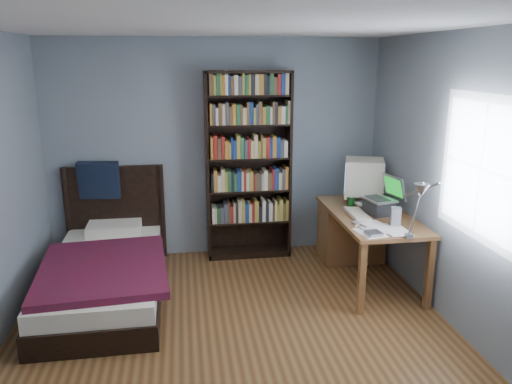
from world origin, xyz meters
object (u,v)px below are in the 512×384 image
desk (355,230)px  desk_lamp (420,196)px  keyboard (357,214)px  soda_can (351,202)px  bookshelf (248,166)px  speaker (396,217)px  crt_monitor (363,177)px  laptop (380,203)px  bed (106,270)px

desk → desk_lamp: bearing=-91.8°
keyboard → soda_can: bearing=86.3°
desk → bookshelf: bearing=157.9°
keyboard → bookshelf: 1.39m
desk_lamp → speaker: (0.14, 0.71, -0.41)m
crt_monitor → desk_lamp: 1.57m
desk → crt_monitor: size_ratio=2.80×
laptop → keyboard: bearing=-176.0°
keyboard → laptop: bearing=5.2°
crt_monitor → soda_can: (-0.20, -0.22, -0.21)m
laptop → desk: bearing=101.6°
laptop → bed: 2.82m
soda_can → desk_lamp: bearing=-86.4°
desk_lamp → speaker: bearing=78.8°
keyboard → soda_can: 0.27m
keyboard → speaker: bearing=-54.1°
laptop → soda_can: bearing=131.1°
desk → crt_monitor: 0.60m
keyboard → desk: bearing=72.4°
desk → keyboard: size_ratio=3.52×
laptop → desk_lamp: (-0.14, -1.08, 0.38)m
bookshelf → bed: bearing=-152.0°
laptop → bookshelf: 1.55m
desk → soda_can: (-0.13, -0.18, 0.38)m
keyboard → bookshelf: size_ratio=0.20×
laptop → speaker: 0.38m
desk_lamp → soda_can: (-0.08, 1.33, -0.44)m
bed → desk_lamp: bearing=-24.0°
desk → keyboard: keyboard is taller
laptop → speaker: size_ratio=2.22×
bookshelf → desk: bearing=-22.1°
laptop → soda_can: size_ratio=3.33×
desk → bed: (-2.67, -0.34, -0.16)m
soda_can → bookshelf: bookshelf is taller
crt_monitor → bookshelf: bookshelf is taller
desk → laptop: laptop is taller
desk_lamp → keyboard: (-0.11, 1.06, -0.48)m
speaker → soda_can: (-0.22, 0.63, -0.03)m
crt_monitor → keyboard: crt_monitor is taller
crt_monitor → speaker: crt_monitor is taller
speaker → soda_can: bearing=128.3°
desk_lamp → speaker: 0.83m
desk_lamp → keyboard: 1.17m
laptop → bed: bed is taller
desk_lamp → desk: bearing=88.2°
desk_lamp → soda_can: bearing=93.6°
soda_can → bed: 2.60m
desk_lamp → soda_can: 1.40m
laptop → keyboard: laptop is taller
desk → soda_can: soda_can is taller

